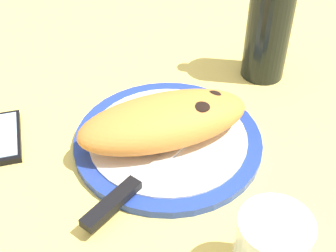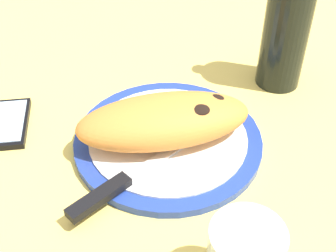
{
  "view_description": "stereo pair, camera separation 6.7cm",
  "coord_description": "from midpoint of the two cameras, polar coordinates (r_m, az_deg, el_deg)",
  "views": [
    {
      "loc": [
        21.19,
        45.5,
        47.45
      ],
      "look_at": [
        0.0,
        0.0,
        3.57
      ],
      "focal_mm": 49.52,
      "sensor_mm": 36.0,
      "label": 1
    },
    {
      "loc": [
        14.98,
        47.9,
        47.45
      ],
      "look_at": [
        0.0,
        0.0,
        3.57
      ],
      "focal_mm": 49.52,
      "sensor_mm": 36.0,
      "label": 2
    }
  ],
  "objects": [
    {
      "name": "fork",
      "position": [
        0.71,
        -5.2,
        1.14
      ],
      "size": [
        15.33,
        3.59,
        0.4
      ],
      "color": "silver",
      "rests_on": "plate"
    },
    {
      "name": "wine_bottle",
      "position": [
        0.79,
        10.05,
        12.64
      ],
      "size": [
        7.46,
        7.46,
        25.81
      ],
      "color": "black",
      "rests_on": "ground_plane"
    },
    {
      "name": "smartphone",
      "position": [
        0.75,
        -22.44,
        -1.49
      ],
      "size": [
        7.87,
        12.04,
        1.16
      ],
      "color": "black",
      "rests_on": "ground_plane"
    },
    {
      "name": "calzone",
      "position": [
        0.66,
        -3.39,
        0.52
      ],
      "size": [
        25.94,
        13.11,
        6.35
      ],
      "color": "orange",
      "rests_on": "plate"
    },
    {
      "name": "plate",
      "position": [
        0.68,
        -2.78,
        -1.9
      ],
      "size": [
        27.75,
        27.75,
        1.57
      ],
      "color": "#233D99",
      "rests_on": "ground_plane"
    },
    {
      "name": "ground_plane",
      "position": [
        0.7,
        -2.72,
        -3.24
      ],
      "size": [
        150.0,
        150.0,
        3.0
      ],
      "primitive_type": "cube",
      "color": "#EACC60"
    },
    {
      "name": "knife",
      "position": [
        0.61,
        -7.89,
        -7.7
      ],
      "size": [
        21.78,
        12.16,
        1.2
      ],
      "color": "silver",
      "rests_on": "plate"
    }
  ]
}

